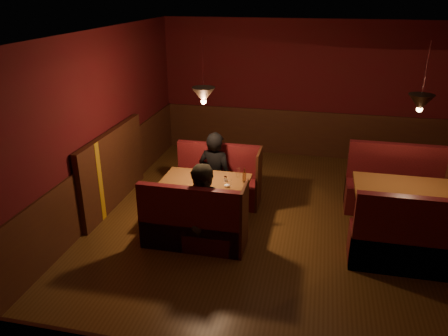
% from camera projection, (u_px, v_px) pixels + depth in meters
% --- Properties ---
extents(room, '(6.02, 7.02, 2.92)m').
position_uv_depth(room, '(267.00, 168.00, 6.33)').
color(room, '#4F3012').
rests_on(room, ground).
extents(main_table, '(1.34, 0.82, 0.94)m').
position_uv_depth(main_table, '(206.00, 190.00, 6.79)').
color(main_table, brown).
rests_on(main_table, ground).
extents(main_bench_far, '(1.48, 0.53, 1.01)m').
position_uv_depth(main_bench_far, '(218.00, 184.00, 7.56)').
color(main_bench_far, '#3C0E10').
rests_on(main_bench_far, ground).
extents(main_bench_near, '(1.48, 0.53, 1.01)m').
position_uv_depth(main_bench_near, '(194.00, 227.00, 6.19)').
color(main_bench_near, '#3C0E10').
rests_on(main_bench_near, ground).
extents(second_table, '(1.42, 0.91, 0.80)m').
position_uv_depth(second_table, '(403.00, 200.00, 6.37)').
color(second_table, brown).
rests_on(second_table, ground).
extents(second_bench_far, '(1.57, 0.59, 1.12)m').
position_uv_depth(second_bench_far, '(395.00, 191.00, 7.22)').
color(second_bench_far, '#3C0E10').
rests_on(second_bench_far, ground).
extents(second_bench_near, '(1.57, 0.59, 1.12)m').
position_uv_depth(second_bench_near, '(413.00, 245.00, 5.69)').
color(second_bench_near, '#3C0E10').
rests_on(second_bench_near, ground).
extents(diner_a, '(0.66, 0.49, 1.64)m').
position_uv_depth(diner_a, '(215.00, 159.00, 7.28)').
color(diner_a, black).
rests_on(diner_a, ground).
extents(diner_b, '(0.90, 0.77, 1.61)m').
position_uv_depth(diner_b, '(205.00, 196.00, 6.02)').
color(diner_b, black).
rests_on(diner_b, ground).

